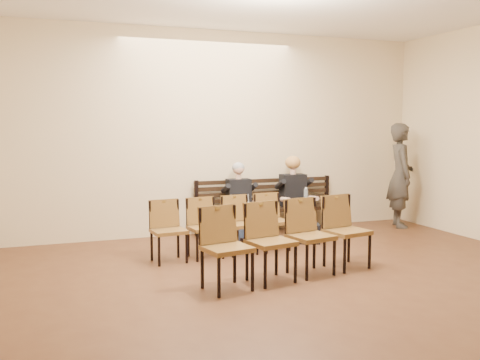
{
  "coord_description": "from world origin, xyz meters",
  "views": [
    {
      "loc": [
        -2.68,
        -3.87,
        1.91
      ],
      "look_at": [
        0.23,
        4.05,
        1.02
      ],
      "focal_mm": 40.0,
      "sensor_mm": 36.0,
      "label": 1
    }
  ],
  "objects_px": {
    "water_bottle": "(306,202)",
    "passerby": "(401,167)",
    "bag": "(306,233)",
    "chair_row_back": "(291,240)",
    "laptop": "(242,205)",
    "bench": "(269,220)",
    "seated_man": "(241,202)",
    "seated_woman": "(295,197)",
    "chair_row_front": "(223,226)"
  },
  "relations": [
    {
      "from": "water_bottle",
      "to": "passerby",
      "type": "bearing_deg",
      "value": 1.01
    },
    {
      "from": "bag",
      "to": "chair_row_back",
      "type": "height_order",
      "value": "chair_row_back"
    },
    {
      "from": "passerby",
      "to": "water_bottle",
      "type": "bearing_deg",
      "value": 113.27
    },
    {
      "from": "laptop",
      "to": "chair_row_back",
      "type": "xyz_separation_m",
      "value": [
        -0.24,
        -2.37,
        -0.09
      ]
    },
    {
      "from": "bench",
      "to": "chair_row_back",
      "type": "height_order",
      "value": "chair_row_back"
    },
    {
      "from": "seated_man",
      "to": "seated_woman",
      "type": "xyz_separation_m",
      "value": [
        1.03,
        0.0,
        0.03
      ]
    },
    {
      "from": "seated_woman",
      "to": "water_bottle",
      "type": "height_order",
      "value": "seated_woman"
    },
    {
      "from": "bag",
      "to": "seated_woman",
      "type": "bearing_deg",
      "value": 76.47
    },
    {
      "from": "laptop",
      "to": "chair_row_back",
      "type": "relative_size",
      "value": 0.14
    },
    {
      "from": "water_bottle",
      "to": "seated_man",
      "type": "bearing_deg",
      "value": 167.92
    },
    {
      "from": "laptop",
      "to": "bag",
      "type": "height_order",
      "value": "laptop"
    },
    {
      "from": "seated_woman",
      "to": "laptop",
      "type": "xyz_separation_m",
      "value": [
        -1.05,
        -0.16,
        -0.06
      ]
    },
    {
      "from": "laptop",
      "to": "passerby",
      "type": "height_order",
      "value": "passerby"
    },
    {
      "from": "chair_row_front",
      "to": "passerby",
      "type": "bearing_deg",
      "value": 8.77
    },
    {
      "from": "seated_man",
      "to": "water_bottle",
      "type": "bearing_deg",
      "value": -12.08
    },
    {
      "from": "water_bottle",
      "to": "chair_row_front",
      "type": "relative_size",
      "value": 0.12
    },
    {
      "from": "seated_woman",
      "to": "water_bottle",
      "type": "bearing_deg",
      "value": -70.18
    },
    {
      "from": "seated_man",
      "to": "chair_row_front",
      "type": "relative_size",
      "value": 0.57
    },
    {
      "from": "bag",
      "to": "chair_row_front",
      "type": "xyz_separation_m",
      "value": [
        -1.53,
        -0.34,
        0.28
      ]
    },
    {
      "from": "bench",
      "to": "seated_woman",
      "type": "relative_size",
      "value": 2.07
    },
    {
      "from": "water_bottle",
      "to": "chair_row_back",
      "type": "bearing_deg",
      "value": -120.98
    },
    {
      "from": "water_bottle",
      "to": "chair_row_back",
      "type": "xyz_separation_m",
      "value": [
        -1.38,
        -2.29,
        -0.09
      ]
    },
    {
      "from": "seated_man",
      "to": "chair_row_back",
      "type": "bearing_deg",
      "value": -95.94
    },
    {
      "from": "passerby",
      "to": "bag",
      "type": "bearing_deg",
      "value": 127.68
    },
    {
      "from": "chair_row_front",
      "to": "laptop",
      "type": "bearing_deg",
      "value": 50.67
    },
    {
      "from": "chair_row_front",
      "to": "chair_row_back",
      "type": "xyz_separation_m",
      "value": [
        0.44,
        -1.37,
        0.05
      ]
    },
    {
      "from": "laptop",
      "to": "water_bottle",
      "type": "height_order",
      "value": "water_bottle"
    },
    {
      "from": "water_bottle",
      "to": "passerby",
      "type": "relative_size",
      "value": 0.11
    },
    {
      "from": "water_bottle",
      "to": "bench",
      "type": "bearing_deg",
      "value": 146.22
    },
    {
      "from": "seated_man",
      "to": "seated_woman",
      "type": "bearing_deg",
      "value": 0.0
    },
    {
      "from": "bag",
      "to": "laptop",
      "type": "bearing_deg",
      "value": 142.0
    },
    {
      "from": "bench",
      "to": "bag",
      "type": "distance_m",
      "value": 0.98
    },
    {
      "from": "bag",
      "to": "passerby",
      "type": "relative_size",
      "value": 0.19
    },
    {
      "from": "chair_row_back",
      "to": "chair_row_front",
      "type": "bearing_deg",
      "value": 96.35
    },
    {
      "from": "bench",
      "to": "chair_row_front",
      "type": "distance_m",
      "value": 1.82
    },
    {
      "from": "bench",
      "to": "water_bottle",
      "type": "xyz_separation_m",
      "value": [
        0.54,
        -0.36,
        0.35
      ]
    },
    {
      "from": "bench",
      "to": "water_bottle",
      "type": "height_order",
      "value": "water_bottle"
    },
    {
      "from": "seated_man",
      "to": "chair_row_back",
      "type": "relative_size",
      "value": 0.51
    },
    {
      "from": "passerby",
      "to": "chair_row_back",
      "type": "bearing_deg",
      "value": 147.1
    },
    {
      "from": "laptop",
      "to": "seated_man",
      "type": "bearing_deg",
      "value": 81.39
    },
    {
      "from": "laptop",
      "to": "chair_row_front",
      "type": "height_order",
      "value": "chair_row_front"
    },
    {
      "from": "bench",
      "to": "chair_row_front",
      "type": "relative_size",
      "value": 1.24
    },
    {
      "from": "seated_man",
      "to": "chair_row_front",
      "type": "distance_m",
      "value": 1.37
    },
    {
      "from": "bench",
      "to": "passerby",
      "type": "height_order",
      "value": "passerby"
    },
    {
      "from": "bench",
      "to": "water_bottle",
      "type": "distance_m",
      "value": 0.73
    },
    {
      "from": "chair_row_back",
      "to": "laptop",
      "type": "bearing_deg",
      "value": 72.91
    },
    {
      "from": "bench",
      "to": "seated_man",
      "type": "xyz_separation_m",
      "value": [
        -0.58,
        -0.12,
        0.37
      ]
    },
    {
      "from": "bag",
      "to": "chair_row_front",
      "type": "relative_size",
      "value": 0.2
    },
    {
      "from": "passerby",
      "to": "chair_row_back",
      "type": "height_order",
      "value": "passerby"
    },
    {
      "from": "laptop",
      "to": "chair_row_front",
      "type": "xyz_separation_m",
      "value": [
        -0.68,
        -1.01,
        -0.14
      ]
    }
  ]
}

